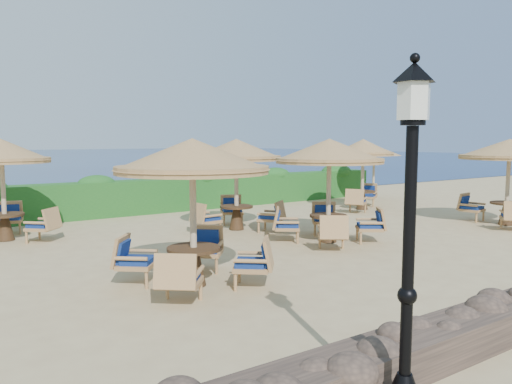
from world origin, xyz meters
name	(u,v)px	position (x,y,z in m)	size (l,w,h in m)	color
ground	(315,241)	(0.00, 0.00, 0.00)	(120.00, 120.00, 0.00)	tan
hedge	(190,194)	(0.00, 7.20, 0.60)	(18.00, 0.90, 1.20)	#194E1B
lamp_post	(408,258)	(-4.80, -6.80, 1.55)	(0.44, 0.44, 3.31)	black
extra_parasol	(374,150)	(7.80, 5.20, 2.17)	(2.30, 2.30, 2.41)	#C6AF8B
cafe_set_0	(193,186)	(-4.45, -1.80, 1.81)	(2.76, 2.76, 2.65)	#C6AF8B
cafe_set_1	(329,172)	(0.19, -0.28, 1.82)	(2.78, 2.78, 2.65)	#C6AF8B
cafe_set_2	(509,162)	(6.50, -1.45, 1.94)	(2.95, 2.95, 2.65)	#C6AF8B
cafe_set_3	(2,172)	(-6.67, 4.59, 1.81)	(2.70, 2.66, 2.65)	#C6AF8B
cafe_set_4	(236,166)	(-0.82, 2.56, 1.87)	(2.75, 2.76, 2.65)	#C6AF8B
cafe_set_5	(363,160)	(5.36, 3.51, 1.89)	(2.74, 2.27, 2.65)	#C6AF8B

